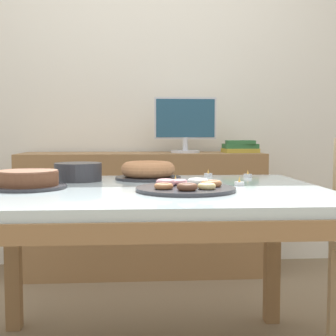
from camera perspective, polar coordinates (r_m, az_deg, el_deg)
The scene contains 14 objects.
wall_back at distance 3.51m, azimuth -3.28°, elevation 9.80°, with size 8.00×0.10×2.60m, color silver.
dining_table at distance 1.84m, azimuth -2.55°, elevation -5.17°, with size 1.41×1.07×0.75m.
sideboard at distance 3.24m, azimuth -3.14°, elevation -5.48°, with size 1.64×0.44×0.83m.
computer_monitor at distance 3.21m, azimuth 2.12°, elevation 5.26°, with size 0.42×0.20×0.38m.
book_stack at distance 3.27m, azimuth 8.79°, elevation 2.58°, with size 0.24×0.18×0.08m.
cake_chocolate_round at distance 1.87m, azimuth -16.70°, elevation -1.44°, with size 0.29×0.29×0.07m.
cake_golden_bundt at distance 2.15m, azimuth -2.44°, elevation -0.36°, with size 0.30×0.30×0.08m.
pastry_platter at distance 1.72m, azimuth 2.27°, elevation -2.38°, with size 0.37×0.37×0.04m.
plate_stack at distance 2.11m, azimuth -10.90°, elevation -0.46°, with size 0.21×0.21×0.08m.
tealight_near_front at distance 2.28m, azimuth 9.70°, elevation -0.87°, with size 0.04×0.04×0.04m.
tealight_left_edge at distance 1.96m, azimuth 0.91°, elevation -1.63°, with size 0.04×0.04×0.04m.
tealight_centre at distance 1.91m, azimuth 8.69°, elevation -1.85°, with size 0.04×0.04×0.04m.
tealight_near_cakes at distance 2.29m, azimuth 4.92°, elevation -0.79°, with size 0.04×0.04×0.04m.
tealight_right_edge at distance 2.31m, azimuth -17.33°, elevation -0.93°, with size 0.04×0.04×0.04m.
Camera 1 is at (-0.04, -1.82, 0.96)m, focal length 50.00 mm.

